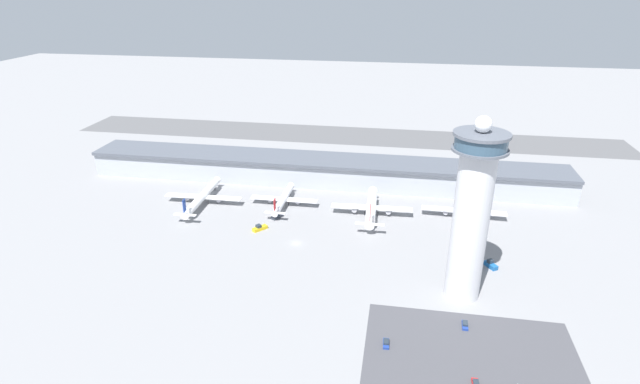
# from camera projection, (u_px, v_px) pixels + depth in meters

# --- Properties ---
(ground_plane) EXTENTS (1000.00, 1000.00, 0.00)m
(ground_plane) POSITION_uv_depth(u_px,v_px,m) (296.00, 243.00, 213.24)
(ground_plane) COLOR gray
(terminal_building) EXTENTS (259.70, 25.00, 14.10)m
(terminal_building) POSITION_uv_depth(u_px,v_px,m) (323.00, 170.00, 273.74)
(terminal_building) COLOR #A3A8B2
(terminal_building) RESTS_ON ground
(runway_strip) EXTENTS (389.54, 44.00, 0.01)m
(runway_strip) POSITION_uv_depth(u_px,v_px,m) (344.00, 135.00, 358.93)
(runway_strip) COLOR #515154
(runway_strip) RESTS_ON ground
(control_tower) EXTENTS (17.90, 17.90, 65.67)m
(control_tower) POSITION_uv_depth(u_px,v_px,m) (472.00, 212.00, 166.10)
(control_tower) COLOR silver
(control_tower) RESTS_ON ground
(parking_lot_surface) EXTENTS (64.00, 40.00, 0.01)m
(parking_lot_surface) POSITION_uv_depth(u_px,v_px,m) (471.00, 354.00, 150.80)
(parking_lot_surface) COLOR #424247
(parking_lot_surface) RESTS_ON ground
(airplane_gate_alpha) EXTENTS (38.99, 45.21, 12.08)m
(airplane_gate_alpha) POSITION_uv_depth(u_px,v_px,m) (202.00, 197.00, 248.66)
(airplane_gate_alpha) COLOR white
(airplane_gate_alpha) RESTS_ON ground
(airplane_gate_bravo) EXTENTS (33.66, 35.18, 11.12)m
(airplane_gate_bravo) POSITION_uv_depth(u_px,v_px,m) (283.00, 199.00, 247.01)
(airplane_gate_bravo) COLOR white
(airplane_gate_bravo) RESTS_ON ground
(airplane_gate_charlie) EXTENTS (38.55, 39.88, 14.29)m
(airplane_gate_charlie) POSITION_uv_depth(u_px,v_px,m) (371.00, 207.00, 236.20)
(airplane_gate_charlie) COLOR white
(airplane_gate_charlie) RESTS_ON ground
(airplane_gate_delta) EXTENTS (39.22, 35.40, 13.29)m
(airplane_gate_delta) POSITION_uv_depth(u_px,v_px,m) (464.00, 210.00, 233.79)
(airplane_gate_delta) COLOR silver
(airplane_gate_delta) RESTS_ON ground
(service_truck_catering) EXTENTS (6.34, 6.88, 2.76)m
(service_truck_catering) POSITION_uv_depth(u_px,v_px,m) (260.00, 228.00, 224.23)
(service_truck_catering) COLOR black
(service_truck_catering) RESTS_ON ground
(service_truck_fuel) EXTENTS (5.19, 6.10, 3.13)m
(service_truck_fuel) POSITION_uv_depth(u_px,v_px,m) (491.00, 265.00, 195.43)
(service_truck_fuel) COLOR black
(service_truck_fuel) RESTS_ON ground
(service_truck_baggage) EXTENTS (5.32, 6.65, 2.40)m
(service_truck_baggage) POSITION_uv_depth(u_px,v_px,m) (277.00, 216.00, 235.55)
(service_truck_baggage) COLOR black
(service_truck_baggage) RESTS_ON ground
(car_green_van) EXTENTS (1.98, 4.52, 1.59)m
(car_green_van) POSITION_uv_depth(u_px,v_px,m) (476.00, 384.00, 138.71)
(car_green_van) COLOR black
(car_green_van) RESTS_ON ground
(car_navy_sedan) EXTENTS (2.04, 4.63, 1.47)m
(car_navy_sedan) POSITION_uv_depth(u_px,v_px,m) (386.00, 343.00, 154.34)
(car_navy_sedan) COLOR black
(car_navy_sedan) RESTS_ON ground
(car_maroon_suv) EXTENTS (2.07, 4.78, 1.49)m
(car_maroon_suv) POSITION_uv_depth(u_px,v_px,m) (465.00, 325.00, 162.46)
(car_maroon_suv) COLOR black
(car_maroon_suv) RESTS_ON ground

